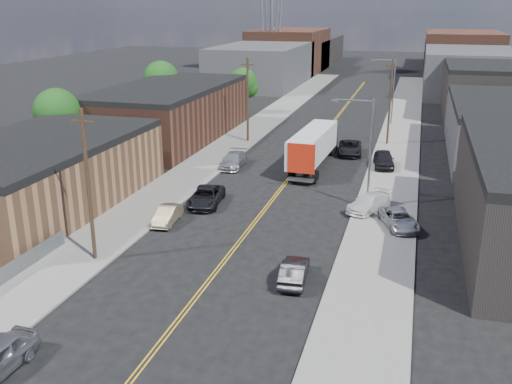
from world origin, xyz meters
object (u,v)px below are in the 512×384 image
Objects in this scene: semi_truck at (315,144)px; car_right_oncoming at (294,271)px; car_left_b at (167,215)px; car_right_lot_b at (369,203)px; car_ahead_truck at (350,148)px; car_right_lot_a at (399,219)px; car_left_c at (206,197)px; car_left_d at (233,160)px; car_right_lot_c at (384,159)px.

car_right_oncoming is (3.50, -26.37, -1.56)m from semi_truck.
semi_truck is 21.12m from car_left_b.
car_ahead_truck is at bearing 127.86° from car_right_lot_b.
car_right_lot_a is at bearing -57.11° from semi_truck.
car_right_lot_b reaches higher than car_right_lot_a.
car_right_lot_b is 0.85× the size of car_ahead_truck.
car_ahead_truck is (-0.50, 31.63, 0.07)m from car_right_oncoming.
car_left_c is 22.23m from car_ahead_truck.
car_left_b is at bearing -129.37° from car_right_lot_b.
car_right_oncoming is (10.00, -11.53, -0.04)m from car_left_c.
car_left_d is 15.34m from car_right_lot_c.
car_left_d is at bearing 172.72° from car_right_lot_b.
car_right_lot_b is at bearing -36.72° from car_left_d.
semi_truck reaches higher than car_right_lot_b.
car_left_c is at bearing 154.98° from car_right_lot_a.
car_left_d reaches higher than car_right_lot_a.
car_right_lot_c is (14.87, 20.07, 0.32)m from car_left_b.
car_right_lot_a is (17.08, 3.55, 0.14)m from car_left_b.
car_left_d is 17.54m from car_right_lot_b.
car_right_lot_c is (14.87, 3.78, 0.23)m from car_left_d.
car_left_b is 0.95× the size of car_right_oncoming.
car_right_oncoming is 0.86× the size of car_right_lot_c.
car_right_lot_b reaches higher than car_left_c.
car_right_lot_b is at bearing 19.18° from car_left_b.
car_right_lot_c reaches higher than car_ahead_truck.
car_left_c reaches higher than car_right_lot_a.
car_right_oncoming is (11.40, -6.85, 0.04)m from car_left_b.
car_right_lot_b is (6.70, -12.94, -1.42)m from semi_truck.
semi_truck is at bearing 19.12° from car_left_d.
car_left_c reaches higher than car_right_oncoming.
car_right_lot_c is at bearing 41.66° from car_left_c.
car_right_lot_a is (17.08, -12.75, 0.04)m from car_left_d.
car_right_lot_c is at bearing -56.23° from car_ahead_truck.
car_right_lot_a is 16.67m from car_right_lot_c.
car_ahead_truck is (-3.70, 18.20, -0.07)m from car_right_lot_b.
car_left_c is 15.26m from car_right_oncoming.
car_right_lot_c is at bearing -101.76° from car_right_oncoming.
car_left_b is 16.30m from car_left_d.
car_ahead_truck reaches higher than car_right_oncoming.
car_right_lot_c is (13.47, 15.39, 0.24)m from car_left_c.
car_left_c is 11.70m from car_left_d.
car_ahead_truck is (10.90, 8.48, 0.01)m from car_left_d.
car_right_lot_b is (14.60, 6.58, 0.17)m from car_left_b.
semi_truck is 2.89× the size of car_left_c.
car_left_b is at bearing -120.10° from car_ahead_truck.
car_ahead_truck is (10.90, 24.78, 0.10)m from car_left_b.
car_left_d is at bearing -68.20° from car_right_oncoming.
car_right_oncoming is at bearing -139.56° from car_right_lot_a.
car_ahead_truck reaches higher than car_left_b.
semi_truck is 6.24m from car_ahead_truck.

